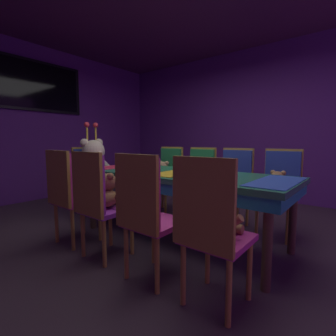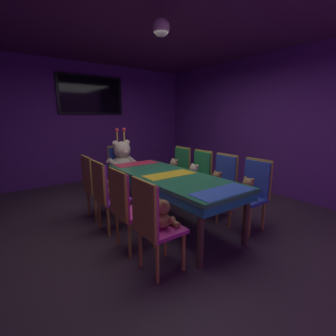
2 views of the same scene
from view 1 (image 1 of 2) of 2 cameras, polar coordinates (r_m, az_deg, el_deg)
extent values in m
plane|color=#3F2D38|center=(2.86, 2.63, -15.89)|extent=(7.90, 7.90, 0.00)
cube|color=#59267F|center=(5.23, -27.33, 9.06)|extent=(5.20, 0.12, 2.80)
cube|color=#59267F|center=(5.01, 20.78, 9.51)|extent=(0.12, 6.40, 2.80)
cube|color=#26724C|center=(2.68, 2.70, -1.56)|extent=(0.90, 2.33, 0.05)
cube|color=teal|center=(2.69, 2.69, -3.14)|extent=(0.88, 2.28, 0.10)
cylinder|color=#4C3826|center=(3.70, -7.04, -5.24)|extent=(0.07, 0.07, 0.69)
cylinder|color=#4C3826|center=(2.68, 26.64, -10.29)|extent=(0.07, 0.07, 0.69)
cylinder|color=#4C3826|center=(3.23, -16.88, -7.15)|extent=(0.07, 0.07, 0.69)
cylinder|color=#4C3826|center=(1.98, 21.77, -15.96)|extent=(0.07, 0.07, 0.69)
cube|color=blue|center=(2.24, 23.62, -2.85)|extent=(0.77, 0.32, 0.01)
cube|color=yellow|center=(2.67, 2.71, -0.96)|extent=(0.77, 0.32, 0.01)
cube|color=#E52D4C|center=(3.35, -11.13, 0.37)|extent=(0.77, 0.32, 0.01)
cube|color=#CC338C|center=(1.72, 11.25, -15.55)|extent=(0.40, 0.40, 0.04)
cube|color=#CC338C|center=(1.49, 8.24, -8.06)|extent=(0.05, 0.38, 0.50)
cube|color=gold|center=(1.47, 7.81, -8.24)|extent=(0.03, 0.41, 0.55)
cylinder|color=gold|center=(2.01, 9.05, -19.33)|extent=(0.04, 0.04, 0.42)
cylinder|color=gold|center=(1.90, 18.11, -21.29)|extent=(0.04, 0.04, 0.42)
cylinder|color=gold|center=(1.77, 3.48, -23.02)|extent=(0.04, 0.04, 0.42)
cylinder|color=gold|center=(1.64, 13.71, -25.91)|extent=(0.04, 0.04, 0.42)
ellipsoid|color=olive|center=(1.69, 11.32, -12.33)|extent=(0.19, 0.19, 0.15)
sphere|color=olive|center=(1.67, 11.68, -7.80)|extent=(0.15, 0.15, 0.15)
sphere|color=#AE7747|center=(1.71, 12.45, -7.81)|extent=(0.06, 0.06, 0.06)
sphere|color=olive|center=(1.67, 9.74, -5.79)|extent=(0.06, 0.06, 0.06)
sphere|color=olive|center=(1.62, 13.24, -6.24)|extent=(0.06, 0.06, 0.06)
cylinder|color=olive|center=(1.76, 9.18, -11.03)|extent=(0.05, 0.13, 0.12)
cylinder|color=olive|center=(1.68, 14.83, -11.99)|extent=(0.05, 0.13, 0.12)
cylinder|color=olive|center=(1.83, 11.68, -12.55)|extent=(0.06, 0.14, 0.06)
cylinder|color=olive|center=(1.79, 14.56, -13.05)|extent=(0.06, 0.14, 0.06)
cube|color=#CC338C|center=(1.99, -2.99, -12.40)|extent=(0.40, 0.40, 0.04)
cube|color=#CC338C|center=(1.80, -6.88, -5.58)|extent=(0.05, 0.38, 0.50)
cube|color=gold|center=(1.78, -7.38, -5.69)|extent=(0.03, 0.41, 0.55)
cylinder|color=gold|center=(2.29, -3.30, -16.06)|extent=(0.04, 0.04, 0.42)
cylinder|color=gold|center=(2.10, 3.53, -18.13)|extent=(0.04, 0.04, 0.42)
cylinder|color=gold|center=(2.08, -9.53, -18.49)|extent=(0.04, 0.04, 0.42)
cylinder|color=gold|center=(1.88, -2.52, -21.29)|extent=(0.04, 0.04, 0.42)
cube|color=purple|center=(2.41, -13.79, -9.25)|extent=(0.40, 0.40, 0.04)
cube|color=purple|center=(2.25, -17.59, -3.43)|extent=(0.05, 0.38, 0.50)
cube|color=gold|center=(2.24, -18.05, -3.49)|extent=(0.03, 0.41, 0.55)
cylinder|color=gold|center=(2.70, -13.02, -12.70)|extent=(0.04, 0.04, 0.42)
cylinder|color=gold|center=(2.47, -8.25, -14.42)|extent=(0.04, 0.04, 0.42)
cylinder|color=gold|center=(2.52, -18.91, -14.21)|extent=(0.04, 0.04, 0.42)
cylinder|color=gold|center=(2.28, -14.40, -16.36)|extent=(0.04, 0.04, 0.42)
ellipsoid|color=olive|center=(2.39, -13.85, -6.70)|extent=(0.21, 0.21, 0.16)
sphere|color=olive|center=(2.37, -13.60, -3.14)|extent=(0.16, 0.16, 0.16)
sphere|color=#AE7747|center=(2.41, -12.54, -3.27)|extent=(0.06, 0.06, 0.06)
sphere|color=olive|center=(2.40, -14.88, -1.57)|extent=(0.06, 0.06, 0.06)
sphere|color=olive|center=(2.30, -13.05, -1.84)|extent=(0.06, 0.06, 0.06)
cylinder|color=olive|center=(2.49, -14.53, -5.80)|extent=(0.06, 0.15, 0.14)
cylinder|color=olive|center=(2.33, -11.49, -6.54)|extent=(0.06, 0.15, 0.14)
cylinder|color=olive|center=(2.52, -12.15, -7.26)|extent=(0.07, 0.15, 0.07)
cylinder|color=olive|center=(2.44, -10.52, -7.67)|extent=(0.07, 0.15, 0.07)
cube|color=#CC338C|center=(2.84, -19.98, -7.14)|extent=(0.40, 0.40, 0.04)
cube|color=#CC338C|center=(2.70, -23.45, -2.10)|extent=(0.05, 0.38, 0.50)
cube|color=gold|center=(2.69, -23.86, -2.15)|extent=(0.03, 0.41, 0.55)
cylinder|color=gold|center=(3.11, -18.83, -10.33)|extent=(0.04, 0.04, 0.42)
cylinder|color=gold|center=(2.85, -15.29, -11.70)|extent=(0.04, 0.04, 0.42)
cylinder|color=gold|center=(2.96, -24.16, -11.39)|extent=(0.04, 0.04, 0.42)
cylinder|color=gold|center=(2.69, -20.96, -13.01)|extent=(0.04, 0.04, 0.42)
ellipsoid|color=olive|center=(2.81, -20.06, -4.99)|extent=(0.20, 0.20, 0.16)
sphere|color=olive|center=(2.80, -19.86, -2.03)|extent=(0.16, 0.16, 0.16)
sphere|color=#AE7747|center=(2.83, -18.91, -2.15)|extent=(0.06, 0.06, 0.06)
sphere|color=olive|center=(2.83, -20.85, -0.73)|extent=(0.06, 0.06, 0.06)
sphere|color=olive|center=(2.73, -19.56, -0.93)|extent=(0.06, 0.06, 0.06)
cylinder|color=olive|center=(2.92, -20.41, -4.29)|extent=(0.06, 0.14, 0.13)
cylinder|color=olive|center=(2.75, -18.25, -4.84)|extent=(0.06, 0.14, 0.13)
cylinder|color=olive|center=(2.94, -18.37, -5.55)|extent=(0.07, 0.15, 0.07)
cylinder|color=olive|center=(2.85, -17.20, -5.86)|extent=(0.07, 0.15, 0.07)
cube|color=#2D47B2|center=(3.05, 23.64, -6.37)|extent=(0.40, 0.40, 0.04)
cube|color=#2D47B2|center=(3.18, 24.70, -0.98)|extent=(0.05, 0.38, 0.50)
cube|color=gold|center=(3.20, 24.80, -0.94)|extent=(0.03, 0.41, 0.55)
cylinder|color=gold|center=(3.30, 21.49, -9.48)|extent=(0.04, 0.04, 0.42)
cylinder|color=gold|center=(3.22, 27.01, -10.09)|extent=(0.04, 0.04, 0.42)
cylinder|color=gold|center=(3.00, 19.64, -10.93)|extent=(0.04, 0.04, 0.42)
cylinder|color=gold|center=(2.92, 25.70, -11.68)|extent=(0.04, 0.04, 0.42)
ellipsoid|color=#9E7247|center=(3.03, 23.73, -4.51)|extent=(0.18, 0.18, 0.15)
sphere|color=#9E7247|center=(2.99, 23.76, -2.07)|extent=(0.15, 0.15, 0.15)
sphere|color=tan|center=(2.95, 23.50, -2.40)|extent=(0.05, 0.05, 0.05)
sphere|color=#9E7247|center=(2.99, 24.90, -1.07)|extent=(0.05, 0.05, 0.05)
sphere|color=#9E7247|center=(3.02, 22.87, -0.92)|extent=(0.05, 0.05, 0.05)
cylinder|color=#9E7247|center=(2.97, 25.26, -4.50)|extent=(0.05, 0.13, 0.12)
cylinder|color=#9E7247|center=(3.02, 21.87, -4.19)|extent=(0.05, 0.13, 0.12)
cylinder|color=#9E7247|center=(2.91, 23.99, -5.92)|extent=(0.06, 0.14, 0.06)
cylinder|color=#9E7247|center=(2.94, 22.16, -5.74)|extent=(0.06, 0.14, 0.06)
cube|color=#2D47B2|center=(3.22, 14.11, -5.39)|extent=(0.40, 0.40, 0.04)
cube|color=#2D47B2|center=(3.34, 15.52, -0.32)|extent=(0.05, 0.38, 0.50)
cube|color=gold|center=(3.36, 15.66, -0.29)|extent=(0.03, 0.41, 0.55)
cylinder|color=gold|center=(3.48, 12.70, -8.38)|extent=(0.04, 0.04, 0.42)
cylinder|color=gold|center=(3.35, 17.67, -9.06)|extent=(0.04, 0.04, 0.42)
cylinder|color=gold|center=(3.20, 10.15, -9.60)|extent=(0.04, 0.04, 0.42)
cylinder|color=gold|center=(3.07, 15.49, -10.42)|extent=(0.04, 0.04, 0.42)
ellipsoid|color=olive|center=(3.20, 14.15, -3.70)|extent=(0.17, 0.17, 0.14)
sphere|color=olive|center=(3.17, 14.10, -1.51)|extent=(0.14, 0.14, 0.14)
sphere|color=#AE7747|center=(3.13, 13.73, -1.80)|extent=(0.05, 0.05, 0.05)
sphere|color=olive|center=(3.15, 15.10, -0.62)|extent=(0.05, 0.05, 0.05)
sphere|color=olive|center=(3.20, 13.39, -0.49)|extent=(0.05, 0.05, 0.05)
cylinder|color=olive|center=(3.13, 15.33, -3.69)|extent=(0.05, 0.12, 0.11)
cylinder|color=olive|center=(3.20, 12.49, -3.40)|extent=(0.05, 0.12, 0.11)
cylinder|color=olive|center=(3.09, 14.03, -4.93)|extent=(0.06, 0.13, 0.06)
cylinder|color=olive|center=(3.13, 12.50, -4.76)|extent=(0.06, 0.13, 0.06)
cube|color=#268C4C|center=(3.46, 6.23, -4.43)|extent=(0.40, 0.40, 0.04)
cube|color=#268C4C|center=(3.58, 7.83, 0.26)|extent=(0.05, 0.38, 0.50)
cube|color=gold|center=(3.59, 8.01, 0.29)|extent=(0.03, 0.41, 0.55)
cylinder|color=gold|center=(3.73, 5.43, -7.27)|extent=(0.04, 0.04, 0.42)
cylinder|color=gold|center=(3.57, 9.77, -7.95)|extent=(0.04, 0.04, 0.42)
cylinder|color=gold|center=(3.47, 2.50, -8.26)|extent=(0.04, 0.04, 0.42)
cylinder|color=gold|center=(3.30, 7.04, -9.07)|extent=(0.04, 0.04, 0.42)
ellipsoid|color=beige|center=(3.44, 6.25, -2.72)|extent=(0.19, 0.19, 0.15)
sphere|color=beige|center=(3.41, 6.12, -0.46)|extent=(0.15, 0.15, 0.15)
sphere|color=#FDDCAD|center=(3.37, 5.64, -0.73)|extent=(0.06, 0.06, 0.06)
sphere|color=beige|center=(3.39, 7.11, 0.46)|extent=(0.06, 0.06, 0.06)
sphere|color=beige|center=(3.45, 5.48, 0.59)|extent=(0.06, 0.06, 0.06)
cylinder|color=beige|center=(3.36, 7.27, -2.69)|extent=(0.05, 0.14, 0.13)
cylinder|color=beige|center=(3.46, 4.56, -2.40)|extent=(0.05, 0.14, 0.13)
cylinder|color=beige|center=(3.32, 5.82, -3.95)|extent=(0.07, 0.14, 0.07)
cylinder|color=beige|center=(3.38, 4.37, -3.77)|extent=(0.07, 0.14, 0.07)
cube|color=#268C4C|center=(3.79, -0.95, -3.46)|extent=(0.40, 0.40, 0.04)
cube|color=#268C4C|center=(3.90, 0.74, 0.81)|extent=(0.05, 0.38, 0.50)
cube|color=gold|center=(3.91, 0.93, 0.83)|extent=(0.03, 0.41, 0.55)
cylinder|color=gold|center=(4.06, -1.24, -6.13)|extent=(0.04, 0.04, 0.42)
cylinder|color=gold|center=(3.87, 2.43, -6.75)|extent=(0.04, 0.04, 0.42)
cylinder|color=gold|center=(3.82, -4.34, -6.91)|extent=(0.04, 0.04, 0.42)
cylinder|color=gold|center=(3.62, -0.60, -7.65)|extent=(0.04, 0.04, 0.42)
ellipsoid|color=tan|center=(3.78, -0.95, -1.86)|extent=(0.20, 0.20, 0.16)
sphere|color=tan|center=(3.75, -1.12, 0.26)|extent=(0.16, 0.16, 0.16)
sphere|color=tan|center=(3.71, -1.65, 0.02)|extent=(0.06, 0.06, 0.06)
sphere|color=tan|center=(3.72, -0.25, 1.13)|extent=(0.06, 0.06, 0.06)
sphere|color=tan|center=(3.79, -1.64, 1.23)|extent=(0.06, 0.06, 0.06)
cylinder|color=tan|center=(3.68, -0.17, -1.82)|extent=(0.05, 0.14, 0.13)
cylinder|color=tan|center=(3.81, -2.48, -1.56)|extent=(0.05, 0.14, 0.13)
cylinder|color=tan|center=(3.65, -1.60, -2.97)|extent=(0.07, 0.15, 0.07)
cylinder|color=tan|center=(3.72, -2.83, -2.81)|extent=(0.07, 0.15, 0.07)
cube|color=#2D47B2|center=(3.86, -16.76, -3.56)|extent=(0.40, 0.40, 0.04)
cube|color=#2D47B2|center=(3.97, -18.35, 0.59)|extent=(0.38, 0.05, 0.50)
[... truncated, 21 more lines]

